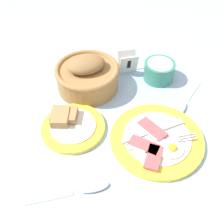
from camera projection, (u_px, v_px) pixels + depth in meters
ground_plane at (129, 137)px, 0.71m from camera, size 3.00×3.00×0.00m
breakfast_plate at (157, 139)px, 0.69m from camera, size 0.25×0.25×0.03m
bread_plate at (70, 124)px, 0.72m from camera, size 0.18×0.18×0.04m
sugar_cup at (159, 70)px, 0.85m from camera, size 0.10×0.10×0.06m
bread_basket at (87, 75)px, 0.81m from camera, size 0.20×0.20×0.11m
number_card at (128, 63)px, 0.87m from camera, size 0.07×0.05×0.07m
teaspoon_by_saucer at (83, 190)px, 0.60m from camera, size 0.19×0.05×0.01m
teaspoon_stray at (184, 104)px, 0.79m from camera, size 0.14×0.16×0.01m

